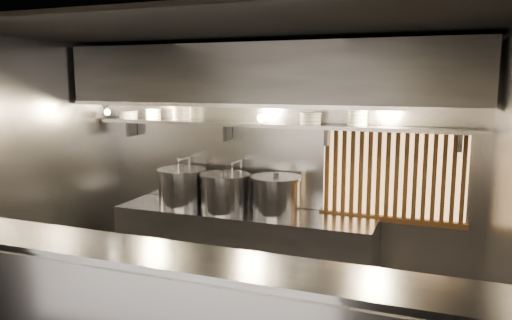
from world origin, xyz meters
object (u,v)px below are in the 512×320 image
Objects in this scene: stock_pot_right at (225,192)px; stock_pot_left at (182,187)px; heat_lamp at (106,107)px; pendant_bulb at (261,118)px; stock_pot_mid at (276,195)px.

stock_pot_left is at bearing 174.80° from stock_pot_right.
heat_lamp is 1.71m from stock_pot_right.
stock_pot_right is (-0.40, -0.10, -0.85)m from pendant_bulb.
stock_pot_mid is 0.59m from stock_pot_right.
stock_pot_mid is (1.99, 0.32, -0.95)m from heat_lamp.
pendant_bulb reaches higher than stock_pot_mid.
heat_lamp reaches higher than stock_pot_left.
stock_pot_left is (0.81, 0.30, -0.95)m from heat_lamp.
heat_lamp is 0.52× the size of stock_pot_right.
stock_pot_left reaches higher than stock_pot_right.
heat_lamp reaches higher than stock_pot_mid.
heat_lamp is 1.87× the size of pendant_bulb.
stock_pot_left reaches higher than stock_pot_mid.
heat_lamp is 1.83m from pendant_bulb.
stock_pot_right is (1.40, 0.25, -0.95)m from heat_lamp.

